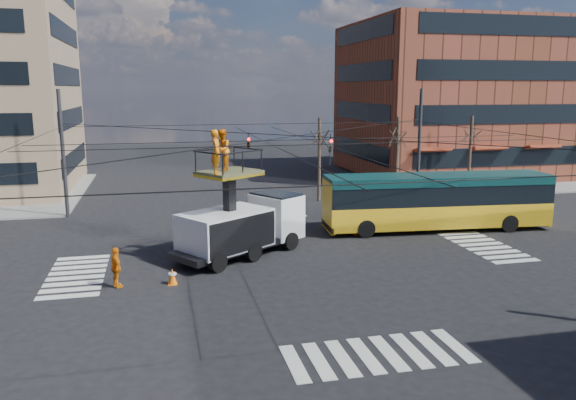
% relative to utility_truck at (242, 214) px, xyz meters
% --- Properties ---
extents(ground, '(120.00, 120.00, 0.00)m').
position_rel_utility_truck_xyz_m(ground, '(2.44, -1.43, -2.05)').
color(ground, black).
rests_on(ground, ground).
extents(sidewalk_ne, '(18.00, 18.00, 0.12)m').
position_rel_utility_truck_xyz_m(sidewalk_ne, '(23.44, 19.57, -1.99)').
color(sidewalk_ne, slate).
rests_on(sidewalk_ne, ground).
extents(crosswalks, '(22.40, 22.40, 0.02)m').
position_rel_utility_truck_xyz_m(crosswalks, '(2.44, -1.43, -2.04)').
color(crosswalks, silver).
rests_on(crosswalks, ground).
extents(building_ne, '(20.06, 16.06, 14.00)m').
position_rel_utility_truck_xyz_m(building_ne, '(24.41, 22.55, 4.95)').
color(building_ne, brown).
rests_on(building_ne, ground).
extents(overhead_network, '(24.24, 24.24, 8.00)m').
position_rel_utility_truck_xyz_m(overhead_network, '(2.37, -1.02, 2.24)').
color(overhead_network, '#2D2D30').
rests_on(overhead_network, ground).
extents(tree_a, '(2.00, 2.00, 6.00)m').
position_rel_utility_truck_xyz_m(tree_a, '(7.44, 12.07, 2.58)').
color(tree_a, '#382B21').
rests_on(tree_a, ground).
extents(tree_b, '(2.00, 2.00, 6.00)m').
position_rel_utility_truck_xyz_m(tree_b, '(13.44, 12.07, 2.58)').
color(tree_b, '#382B21').
rests_on(tree_b, ground).
extents(tree_c, '(2.00, 2.00, 6.00)m').
position_rel_utility_truck_xyz_m(tree_c, '(19.44, 12.07, 2.58)').
color(tree_c, '#382B21').
rests_on(tree_c, ground).
extents(utility_truck, '(7.08, 5.84, 6.24)m').
position_rel_utility_truck_xyz_m(utility_truck, '(0.00, 0.00, 0.00)').
color(utility_truck, black).
rests_on(utility_truck, ground).
extents(city_bus, '(13.14, 3.69, 3.20)m').
position_rel_utility_truck_xyz_m(city_bus, '(11.65, 2.42, -0.32)').
color(city_bus, yellow).
rests_on(city_bus, ground).
extents(traffic_cone, '(0.36, 0.36, 0.70)m').
position_rel_utility_truck_xyz_m(traffic_cone, '(-3.49, -3.57, -1.70)').
color(traffic_cone, orange).
rests_on(traffic_cone, ground).
extents(worker_ground, '(0.76, 1.09, 1.71)m').
position_rel_utility_truck_xyz_m(worker_ground, '(-5.71, -3.43, -1.19)').
color(worker_ground, orange).
rests_on(worker_ground, ground).
extents(flagger, '(0.92, 1.25, 1.74)m').
position_rel_utility_truck_xyz_m(flagger, '(6.65, 2.22, -1.18)').
color(flagger, orange).
rests_on(flagger, ground).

